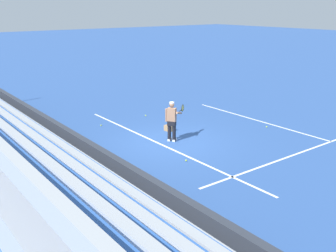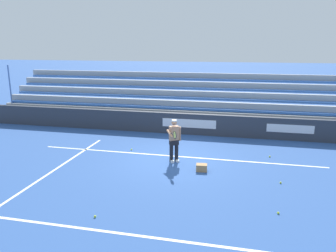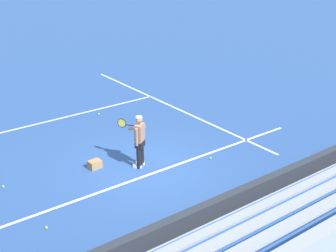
# 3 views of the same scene
# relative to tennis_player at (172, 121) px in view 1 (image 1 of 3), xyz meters

# --- Properties ---
(ground_plane) EXTENTS (160.00, 160.00, 0.00)m
(ground_plane) POSITION_rel_tennis_player_xyz_m (0.07, -0.14, -0.89)
(ground_plane) COLOR #2D5193
(court_baseline_white) EXTENTS (12.00, 0.10, 0.01)m
(court_baseline_white) POSITION_rel_tennis_player_xyz_m (0.07, -0.64, -0.89)
(court_baseline_white) COLOR white
(court_baseline_white) RESTS_ON ground
(court_sideline_white) EXTENTS (0.10, 12.00, 0.01)m
(court_sideline_white) POSITION_rel_tennis_player_xyz_m (4.18, 3.86, -0.89)
(court_sideline_white) COLOR white
(court_sideline_white) RESTS_ON ground
(court_service_line_white) EXTENTS (8.22, 0.10, 0.01)m
(court_service_line_white) POSITION_rel_tennis_player_xyz_m (0.07, 5.36, -0.89)
(court_service_line_white) COLOR white
(court_service_line_white) RESTS_ON ground
(back_wall_sponsor_board) EXTENTS (24.10, 0.25, 1.10)m
(back_wall_sponsor_board) POSITION_rel_tennis_player_xyz_m (0.06, -4.26, -0.34)
(back_wall_sponsor_board) COLOR #2D333D
(back_wall_sponsor_board) RESTS_ON ground
(bleacher_stand) EXTENTS (22.89, 3.20, 3.40)m
(bleacher_stand) POSITION_rel_tennis_player_xyz_m (0.07, -6.49, -0.13)
(bleacher_stand) COLOR #9EA3A8
(bleacher_stand) RESTS_ON ground
(tennis_player) EXTENTS (0.57, 1.06, 1.71)m
(tennis_player) POSITION_rel_tennis_player_xyz_m (0.00, 0.00, 0.00)
(tennis_player) COLOR black
(tennis_player) RESTS_ON ground
(ball_box_cardboard) EXTENTS (0.42, 0.33, 0.26)m
(ball_box_cardboard) POSITION_rel_tennis_player_xyz_m (-1.21, 0.76, -0.76)
(ball_box_cardboard) COLOR #A87F51
(ball_box_cardboard) RESTS_ON ground
(tennis_ball_by_box) EXTENTS (0.07, 0.07, 0.07)m
(tennis_ball_by_box) POSITION_rel_tennis_player_xyz_m (1.19, 4.78, -0.86)
(tennis_ball_by_box) COLOR #CCE533
(tennis_ball_by_box) RESTS_ON ground
(tennis_ball_near_player) EXTENTS (0.07, 0.07, 0.07)m
(tennis_ball_near_player) POSITION_rel_tennis_player_xyz_m (-3.79, -1.40, -0.86)
(tennis_ball_near_player) COLOR #CCE533
(tennis_ball_near_player) RESTS_ON ground
(tennis_ball_toward_net) EXTENTS (0.07, 0.07, 0.07)m
(tennis_ball_toward_net) POSITION_rel_tennis_player_xyz_m (2.14, -0.99, -0.86)
(tennis_ball_toward_net) COLOR #CCE533
(tennis_ball_toward_net) RESTS_ON ground
(tennis_ball_midcourt) EXTENTS (0.07, 0.07, 0.07)m
(tennis_ball_midcourt) POSITION_rel_tennis_player_xyz_m (-3.96, 1.31, -0.86)
(tennis_ball_midcourt) COLOR #CCE533
(tennis_ball_midcourt) RESTS_ON ground
(tennis_ball_far_left) EXTENTS (0.07, 0.07, 0.07)m
(tennis_ball_far_left) POSITION_rel_tennis_player_xyz_m (-3.68, 3.47, -0.86)
(tennis_ball_far_left) COLOR #CCE533
(tennis_ball_far_left) RESTS_ON ground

